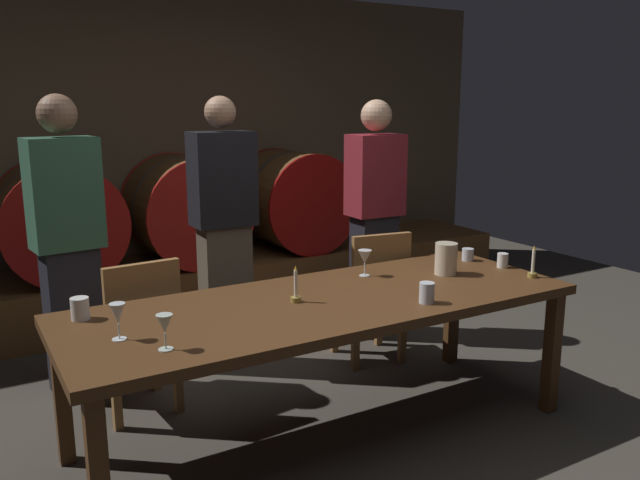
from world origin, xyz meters
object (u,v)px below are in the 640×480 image
Objects in this scene: chair_left at (138,330)px; wine_barrel_left at (58,220)px; wine_glass_center at (165,325)px; guest_left at (68,243)px; wine_barrel_center at (185,209)px; guest_right at (375,217)px; cup_center_right at (468,255)px; cup_far_right at (503,260)px; dining_table at (326,311)px; wine_glass_left at (118,315)px; guest_center at (224,233)px; wine_barrel_right at (293,200)px; candle_left at (296,292)px; candle_right at (533,269)px; cup_far_left at (80,309)px; pitcher at (446,259)px; wine_glass_right at (365,257)px; cup_center_left at (427,293)px; chair_right at (373,290)px.

wine_barrel_left is at bearing -90.11° from chair_left.
guest_left is at bearing 94.29° from wine_glass_center.
guest_right reaches higher than wine_barrel_center.
cup_center_right is 0.24m from cup_far_right.
dining_table is 1.03m from wine_glass_left.
wine_barrel_right is at bearing -131.55° from guest_center.
candle_left is at bearing 87.78° from guest_center.
guest_right is 1.64m from candle_left.
chair_left is 0.70m from guest_left.
candle_right reaches higher than wine_glass_left.
chair_left is at bearing 82.19° from wine_glass_center.
guest_center is 17.07× the size of cup_far_left.
candle_left reaches higher than cup_far_right.
wine_glass_center reaches higher than cup_center_right.
guest_left is 9.38× the size of candle_left.
guest_center is (-0.09, 1.10, 0.21)m from dining_table.
wine_barrel_center is 5.58× the size of wine_glass_left.
guest_center is 1.39m from pitcher.
candle_right is at bearing -11.42° from candle_left.
pitcher is at bearing 4.11° from dining_table.
dining_table is 1.15m from cup_far_left.
wine_glass_center is (-0.00, -2.62, 0.00)m from wine_barrel_left.
chair_left is at bearing 108.46° from guest_left.
chair_left is at bearing -116.87° from wine_barrel_center.
wine_glass_right is at bearing 154.55° from chair_left.
wine_barrel_center is at bearing 115.36° from cup_far_right.
guest_center reaches higher than cup_far_right.
wine_barrel_right is 5.97× the size of wine_glass_center.
wine_glass_right is 1.96× the size of cup_center_right.
cup_center_right is (-0.04, 0.47, -0.01)m from candle_right.
cup_far_right is at bearing 1.23° from wine_glass_left.
cup_center_left is (-0.44, -0.36, -0.04)m from pitcher.
pitcher reaches higher than cup_far_left.
wine_glass_right is at bearing 32.50° from dining_table.
wine_barrel_center reaches higher than cup_far_right.
wine_barrel_right is at bearing 75.43° from cup_center_left.
candle_right is 2.22m from wine_glass_left.
chair_right is 4.76× the size of candle_left.
candle_right is at bearing -85.00° from cup_center_right.
wine_barrel_left is at bearing -37.65° from chair_right.
wine_glass_right reaches higher than cup_center_right.
wine_barrel_left is 1.16m from guest_left.
candle_right is (2.19, -1.46, -0.11)m from guest_left.
wine_barrel_center is 2.62m from cup_far_right.
cup_far_right is at bearing 0.10° from dining_table.
dining_table is 25.39× the size of cup_far_left.
wine_glass_left is 2.19m from cup_center_right.
chair_right reaches higher than dining_table.
wine_barrel_left is at bearing 128.49° from candle_right.
chair_left is (-0.76, 0.71, -0.18)m from dining_table.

